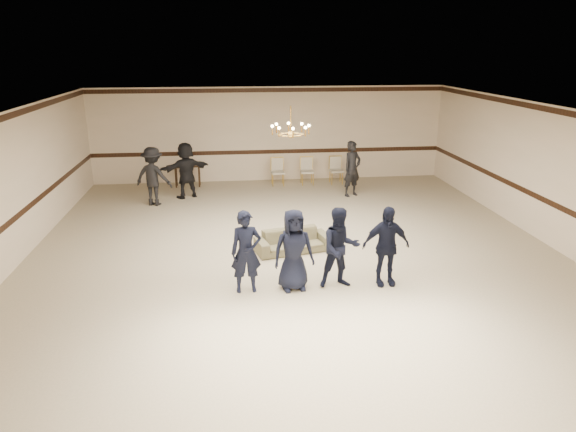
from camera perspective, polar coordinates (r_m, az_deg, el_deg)
name	(u,v)px	position (r m, az deg, el deg)	size (l,w,h in m)	color
room	(296,186)	(11.37, 0.89, 3.29)	(12.01, 14.01, 3.21)	#BDAF91
chair_rail	(270,152)	(18.28, -2.00, 6.99)	(12.00, 0.02, 0.14)	black
crown_molding	(269,90)	(18.00, -2.08, 13.50)	(12.00, 0.02, 0.14)	black
chandelier	(291,120)	(12.10, 0.29, 10.34)	(0.94, 0.94, 0.89)	#BB8C3C
boy_a	(246,252)	(9.91, -4.57, -3.92)	(0.58, 0.38, 1.60)	black
boy_b	(294,250)	(9.97, 0.61, -3.71)	(0.78, 0.51, 1.60)	black
boy_c	(340,248)	(10.12, 5.69, -3.47)	(0.78, 0.60, 1.60)	black
boy_d	(386,246)	(10.34, 10.57, -3.22)	(0.94, 0.39, 1.60)	black
settee	(293,241)	(11.98, 0.54, -2.72)	(1.70, 0.66, 0.50)	#696446
adult_left	(153,176)	(15.84, -14.43, 4.19)	(1.11, 0.64, 1.72)	black
adult_mid	(186,170)	(16.42, -11.01, 4.90)	(1.60, 0.51, 1.72)	black
adult_right	(352,169)	(16.43, 6.98, 5.11)	(0.63, 0.41, 1.72)	black
banquet_chair_left	(278,172)	(17.67, -1.12, 4.79)	(0.44, 0.44, 0.90)	beige
banquet_chair_mid	(307,171)	(17.79, 2.10, 4.87)	(0.44, 0.44, 0.90)	beige
banquet_chair_right	(336,171)	(17.97, 5.26, 4.94)	(0.44, 0.44, 0.90)	beige
console_table	(188,176)	(17.86, -10.84, 4.31)	(0.86, 0.36, 0.72)	#301D10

